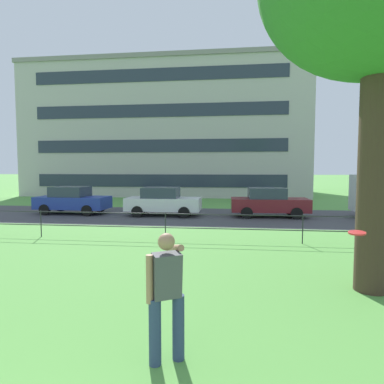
{
  "coord_description": "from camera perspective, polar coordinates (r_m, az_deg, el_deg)",
  "views": [
    {
      "loc": [
        2.32,
        -0.35,
        2.53
      ],
      "look_at": [
        1.39,
        7.29,
        1.98
      ],
      "focal_mm": 30.44,
      "sensor_mm": 36.0,
      "label": 1
    }
  ],
  "objects": [
    {
      "name": "apartment_building_background",
      "position": [
        36.55,
        -3.28,
        9.9
      ],
      "size": [
        26.6,
        15.97,
        12.52
      ],
      "color": "#B7B2AD",
      "rests_on": "ground"
    },
    {
      "name": "park_fence",
      "position": [
        11.63,
        -4.69,
        -5.15
      ],
      "size": [
        37.86,
        0.04,
        1.0
      ],
      "color": "#232328",
      "rests_on": "ground"
    },
    {
      "name": "street_strip",
      "position": [
        17.66,
        -0.7,
        -4.18
      ],
      "size": [
        80.0,
        6.76,
        0.01
      ],
      "primitive_type": "cube",
      "color": "#424247",
      "rests_on": "ground"
    },
    {
      "name": "person_thrower",
      "position": [
        4.43,
        -4.53,
        -17.21
      ],
      "size": [
        0.46,
        0.86,
        1.71
      ],
      "color": "navy",
      "rests_on": "ground"
    },
    {
      "name": "car_blue_right",
      "position": [
        19.63,
        -20.23,
        -1.33
      ],
      "size": [
        4.05,
        1.9,
        1.54
      ],
      "color": "#233899",
      "rests_on": "ground"
    },
    {
      "name": "car_maroon_far_right",
      "position": [
        17.71,
        13.3,
        -1.74
      ],
      "size": [
        4.04,
        1.89,
        1.54
      ],
      "color": "maroon",
      "rests_on": "ground"
    },
    {
      "name": "frisbee",
      "position": [
        5.98,
        26.94,
        -6.4
      ],
      "size": [
        0.37,
        0.37,
        0.05
      ],
      "color": "red"
    },
    {
      "name": "car_white_far_left",
      "position": [
        17.72,
        -5.1,
        -1.64
      ],
      "size": [
        4.01,
        1.83,
        1.54
      ],
      "color": "silver",
      "rests_on": "ground"
    }
  ]
}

